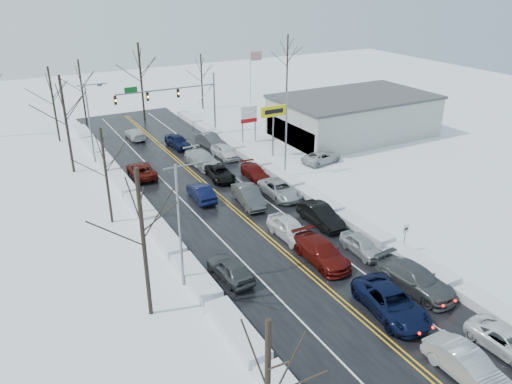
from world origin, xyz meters
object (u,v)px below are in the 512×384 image
traffic_signal_mast (178,96)px  tires_plus_sign (273,115)px  dealership_building (353,115)px  oncoming_car_0 (202,200)px  flagpole (251,81)px

traffic_signal_mast → tires_plus_sign: bearing=-59.5°
tires_plus_sign → dealership_building: (13.48, 2.01, -2.34)m
tires_plus_sign → oncoming_car_0: tires_plus_sign is taller
dealership_building → oncoming_car_0: 27.62m
dealership_building → tires_plus_sign: bearing=-171.5°
traffic_signal_mast → flagpole: 11.90m
tires_plus_sign → oncoming_car_0: size_ratio=1.31×
traffic_signal_mast → dealership_building: bearing=-25.9°
flagpole → dealership_building: 15.24m
dealership_building → traffic_signal_mast: bearing=154.1°
traffic_signal_mast → dealership_building: 23.01m
flagpole → oncoming_car_0: flagpole is taller
traffic_signal_mast → dealership_building: size_ratio=0.65×
tires_plus_sign → oncoming_car_0: (-12.33, -7.48, -4.99)m
flagpole → dealership_building: size_ratio=0.49×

